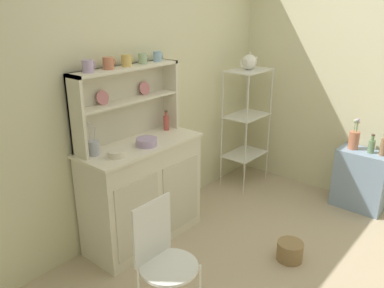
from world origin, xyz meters
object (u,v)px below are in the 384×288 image
(flower_vase, at_px, (354,139))
(jam_bottle, at_px, (166,122))
(vinegar_bottle, at_px, (384,146))
(hutch_shelf_unit, at_px, (125,97))
(porcelain_teapot, at_px, (249,62))
(oil_bottle, at_px, (371,146))
(wire_chair, at_px, (162,254))
(cup_lilac_0, at_px, (88,66))
(utensil_jar, at_px, (94,147))
(bakers_rack, at_px, (247,114))
(bowl_mixing_large, at_px, (116,154))
(floor_basket, at_px, (290,251))
(side_shelf_blue, at_px, (360,180))
(hutch_cabinet, at_px, (143,191))

(flower_vase, bearing_deg, jam_bottle, 138.97)
(vinegar_bottle, bearing_deg, hutch_shelf_unit, 138.82)
(porcelain_teapot, relative_size, oil_bottle, 1.35)
(porcelain_teapot, bearing_deg, vinegar_bottle, -79.07)
(wire_chair, distance_m, oil_bottle, 2.41)
(cup_lilac_0, height_order, oil_bottle, cup_lilac_0)
(utensil_jar, xyz_separation_m, oil_bottle, (2.16, -1.36, -0.27))
(wire_chair, relative_size, cup_lilac_0, 8.84)
(cup_lilac_0, relative_size, vinegar_bottle, 0.45)
(bakers_rack, distance_m, cup_lilac_0, 2.00)
(oil_bottle, bearing_deg, vinegar_bottle, -90.00)
(hutch_shelf_unit, xyz_separation_m, flower_vase, (1.77, -1.28, -0.54))
(bowl_mixing_large, xyz_separation_m, oil_bottle, (2.08, -1.21, -0.24))
(vinegar_bottle, bearing_deg, wire_chair, 165.73)
(hutch_shelf_unit, height_order, utensil_jar, hutch_shelf_unit)
(floor_basket, bearing_deg, utensil_jar, 127.99)
(floor_basket, relative_size, vinegar_bottle, 0.97)
(oil_bottle, bearing_deg, bowl_mixing_large, 149.83)
(bakers_rack, xyz_separation_m, vinegar_bottle, (0.26, -1.35, -0.13))
(jam_bottle, bearing_deg, hutch_shelf_unit, 169.00)
(porcelain_teapot, bearing_deg, floor_basket, -132.06)
(bakers_rack, xyz_separation_m, jam_bottle, (-1.12, 0.13, 0.14))
(side_shelf_blue, xyz_separation_m, floor_basket, (-1.23, 0.12, -0.22))
(oil_bottle, bearing_deg, porcelain_teapot, 101.84)
(cup_lilac_0, xyz_separation_m, bowl_mixing_large, (0.04, -0.20, -0.63))
(oil_bottle, bearing_deg, hutch_cabinet, 144.10)
(bakers_rack, relative_size, floor_basket, 6.21)
(porcelain_teapot, distance_m, flower_vase, 1.29)
(bowl_mixing_large, height_order, utensil_jar, utensil_jar)
(cup_lilac_0, distance_m, oil_bottle, 2.69)
(floor_basket, bearing_deg, hutch_cabinet, 115.91)
(vinegar_bottle, bearing_deg, flower_vase, 90.14)
(cup_lilac_0, height_order, utensil_jar, cup_lilac_0)
(floor_basket, height_order, utensil_jar, utensil_jar)
(floor_basket, xyz_separation_m, porcelain_teapot, (0.97, 1.08, 1.29))
(porcelain_teapot, height_order, vinegar_bottle, porcelain_teapot)
(bakers_rack, bearing_deg, jam_bottle, 173.55)
(jam_bottle, height_order, porcelain_teapot, porcelain_teapot)
(wire_chair, height_order, porcelain_teapot, porcelain_teapot)
(hutch_shelf_unit, distance_m, utensil_jar, 0.50)
(hutch_shelf_unit, bearing_deg, wire_chair, -121.15)
(wire_chair, xyz_separation_m, utensil_jar, (0.19, 0.87, 0.43))
(floor_basket, distance_m, oil_bottle, 1.38)
(utensil_jar, height_order, oil_bottle, utensil_jar)
(vinegar_bottle, bearing_deg, oil_bottle, 90.00)
(bakers_rack, bearing_deg, utensil_jar, 176.41)
(bakers_rack, xyz_separation_m, side_shelf_blue, (0.26, -1.19, -0.52))
(hutch_shelf_unit, height_order, bakers_rack, hutch_shelf_unit)
(hutch_shelf_unit, relative_size, oil_bottle, 5.35)
(floor_basket, xyz_separation_m, flower_vase, (1.23, 0.00, 0.63))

